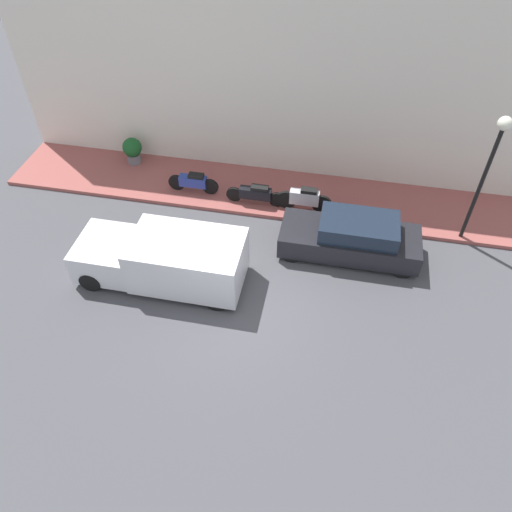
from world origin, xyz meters
name	(u,v)px	position (x,y,z in m)	size (l,w,h in m)	color
ground_plane	(231,300)	(0.00, 0.00, 0.00)	(60.00, 60.00, 0.00)	#47474C
sidewalk	(264,192)	(5.08, 0.00, 0.07)	(2.69, 18.48, 0.13)	#934C47
building_facade	(274,77)	(6.57, 0.00, 3.62)	(0.30, 18.48, 7.23)	silver
parked_car	(352,238)	(2.60, -3.18, 0.65)	(1.61, 4.23, 1.38)	black
delivery_van	(163,259)	(0.46, 2.09, 0.82)	(1.91, 4.88, 1.59)	silver
motorcycle_blue	(193,182)	(4.52, 2.41, 0.54)	(0.30, 1.80, 0.75)	navy
scooter_silver	(305,198)	(4.28, -1.52, 0.61)	(0.30, 1.85, 0.88)	#B7B7BF
motorcycle_black	(256,194)	(4.30, 0.14, 0.53)	(0.30, 2.03, 0.73)	black
streetlamp	(492,156)	(3.95, -6.65, 3.17)	(0.39, 0.39, 4.24)	black
potted_plant	(133,150)	(5.83, 5.13, 0.68)	(0.71, 0.71, 1.00)	slate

